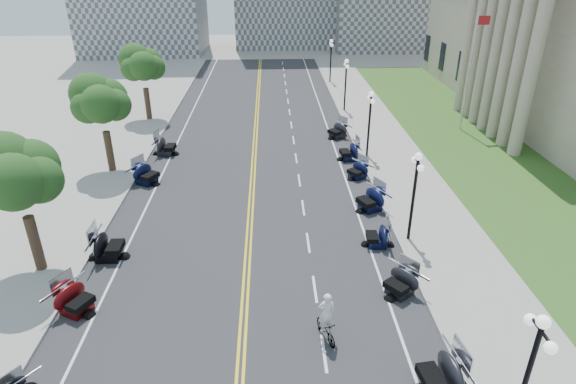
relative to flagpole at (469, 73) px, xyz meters
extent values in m
plane|color=gray|center=(-18.00, -22.00, -5.00)|extent=(160.00, 160.00, 0.00)
cube|color=#333335|center=(-18.00, -12.00, -5.00)|extent=(16.00, 90.00, 0.01)
cube|color=yellow|center=(-18.12, -12.00, -4.99)|extent=(0.12, 90.00, 0.00)
cube|color=yellow|center=(-17.88, -12.00, -4.99)|extent=(0.12, 90.00, 0.00)
cube|color=white|center=(-11.60, -12.00, -4.99)|extent=(0.12, 90.00, 0.00)
cube|color=white|center=(-24.40, -12.00, -4.99)|extent=(0.12, 90.00, 0.00)
cube|color=white|center=(-14.80, -26.00, -4.99)|extent=(0.12, 2.00, 0.00)
cube|color=white|center=(-14.80, -22.00, -4.99)|extent=(0.12, 2.00, 0.00)
cube|color=white|center=(-14.80, -18.00, -4.99)|extent=(0.12, 2.00, 0.00)
cube|color=white|center=(-14.80, -14.00, -4.99)|extent=(0.12, 2.00, 0.00)
cube|color=white|center=(-14.80, -10.00, -4.99)|extent=(0.12, 2.00, 0.00)
cube|color=white|center=(-14.80, -6.00, -4.99)|extent=(0.12, 2.00, 0.00)
cube|color=white|center=(-14.80, -2.00, -4.99)|extent=(0.12, 2.00, 0.00)
cube|color=white|center=(-14.80, 2.00, -4.99)|extent=(0.12, 2.00, 0.00)
cube|color=white|center=(-14.80, 6.00, -4.99)|extent=(0.12, 2.00, 0.00)
cube|color=white|center=(-14.80, 10.00, -4.99)|extent=(0.12, 2.00, 0.00)
cube|color=white|center=(-14.80, 14.00, -4.99)|extent=(0.12, 2.00, 0.00)
cube|color=white|center=(-14.80, 18.00, -4.99)|extent=(0.12, 2.00, 0.00)
cube|color=white|center=(-14.80, 22.00, -4.99)|extent=(0.12, 2.00, 0.00)
cube|color=white|center=(-14.80, 26.00, -4.99)|extent=(0.12, 2.00, 0.00)
cube|color=white|center=(-14.80, 30.00, -4.99)|extent=(0.12, 2.00, 0.00)
cube|color=#9E9991|center=(-7.50, -12.00, -4.92)|extent=(5.00, 90.00, 0.15)
cube|color=#9E9991|center=(-28.50, -12.00, -4.92)|extent=(5.00, 90.00, 0.15)
cube|color=#356023|center=(-0.50, -4.00, -4.95)|extent=(9.00, 60.00, 0.10)
imported|color=#A51414|center=(-14.66, -25.20, -4.52)|extent=(0.97, 1.66, 0.96)
imported|color=silver|center=(-14.66, -25.20, -3.09)|extent=(0.69, 0.45, 1.89)
camera|label=1|loc=(-16.74, -39.87, 8.84)|focal=30.00mm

